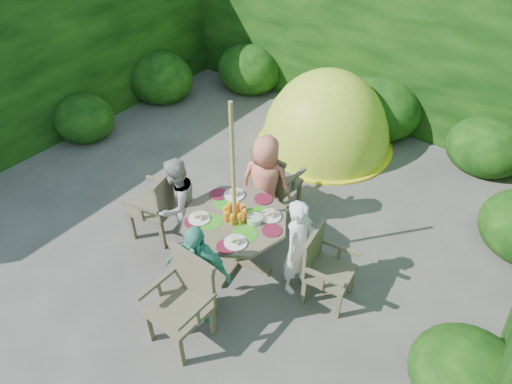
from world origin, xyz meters
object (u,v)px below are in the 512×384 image
Objects in this scene: dome_tent at (323,145)px; parasol_pole at (234,193)px; child_right at (299,248)px; child_back at (266,183)px; garden_chair_front at (184,299)px; child_front at (198,272)px; patio_table at (236,225)px; garden_chair_left at (159,203)px; garden_chair_right at (324,266)px; garden_chair_back at (274,181)px; child_left at (178,204)px.

parasol_pole is at bearing -72.48° from dome_tent.
child_right is 0.92× the size of child_back.
garden_chair_front is 0.80× the size of child_right.
garden_chair_front is 0.31m from child_front.
patio_table is at bearing 81.85° from child_front.
child_front reaches higher than garden_chair_left.
garden_chair_left is at bearing -170.29° from parasol_pole.
garden_chair_right is at bearing 136.72° from child_back.
garden_chair_back is 0.34m from child_back.
garden_chair_back is at bearing 52.40° from child_right.
child_back is at bearing 56.66° from garden_chair_right.
garden_chair_right is at bearing 147.23° from garden_chair_back.
parasol_pole is 0.91m from child_back.
patio_table is 1.16× the size of child_left.
garden_chair_right is 0.71× the size of child_right.
child_back is (0.07, -0.29, 0.17)m from garden_chair_back.
child_front is at bearing 47.85° from child_left.
garden_chair_left is at bearing 105.57° from child_right.
child_back is at bearing 100.01° from parasol_pole.
child_left reaches higher than child_right.
patio_table is 1.47× the size of garden_chair_front.
dome_tent is (-0.69, 4.01, -0.53)m from garden_chair_front.
garden_chair_right is at bearing 92.96° from child_left.
garden_chair_front is at bearing 39.62° from child_left.
garden_chair_front is at bearing 160.16° from child_right.
parasol_pole is 3.17m from dome_tent.
parasol_pole is (-0.00, -0.00, 0.49)m from patio_table.
child_right is (1.00, -0.94, 0.11)m from garden_chair_back.
garden_chair_front is at bearing -94.47° from child_front.
patio_table is 1.16× the size of child_front.
garden_chair_left is 1.53m from garden_chair_back.
patio_table is at bearing 22.82° from parasol_pole.
garden_chair_back is at bearing 131.51° from garden_chair_left.
child_left is at bearing 105.74° from child_right.
parasol_pole is 1.25m from garden_chair_back.
dome_tent reaches higher than garden_chair_right.
dome_tent reaches higher than patio_table.
garden_chair_right is (1.08, 0.19, -0.63)m from parasol_pole.
child_left is at bearing 66.08° from garden_chair_back.
garden_chair_left is 0.79× the size of child_right.
garden_chair_right is at bearing -73.60° from child_right.
patio_table is at bearing 82.89° from child_back.
child_front is (1.22, -0.60, 0.10)m from garden_chair_left.
garden_chair_right is at bearing 56.69° from garden_chair_front.
garden_chair_front is 0.38× the size of dome_tent.
garden_chair_front is (0.41, -2.15, 0.02)m from garden_chair_back.
child_left is (-1.00, 0.93, 0.10)m from garden_chair_front.
patio_table is 0.66× the size of parasol_pole.
parasol_pole is 2.26× the size of garden_chair_left.
parasol_pole is at bearing 82.59° from child_back.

